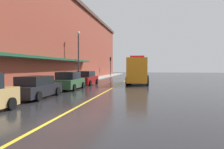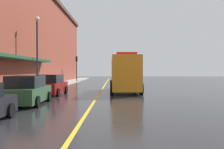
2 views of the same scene
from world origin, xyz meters
name	(u,v)px [view 2 (image 2 of 2)]	position (x,y,z in m)	size (l,w,h in m)	color
ground_plane	(103,88)	(0.00, 25.00, 0.00)	(112.00, 112.00, 0.00)	#232326
sidewalk_left	(47,88)	(-6.20, 25.00, 0.07)	(2.40, 70.00, 0.15)	#9E9B93
lane_center_stripe	(103,88)	(0.00, 25.00, 0.00)	(0.16, 70.00, 0.01)	gold
parked_car_2	(27,91)	(-3.92, 11.80, 0.80)	(2.24, 4.59, 1.71)	#2D5133
parked_car_3	(51,85)	(-3.90, 17.59, 0.79)	(2.12, 4.53, 1.68)	maroon
utility_truck	(125,74)	(2.28, 20.58, 1.68)	(2.84, 8.13, 3.52)	orange
street_lamp_left	(37,45)	(-5.95, 20.59, 4.40)	(0.44, 0.44, 6.94)	#33383D
traffic_light_near	(77,64)	(-5.29, 41.20, 3.16)	(0.38, 0.36, 4.30)	#232326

